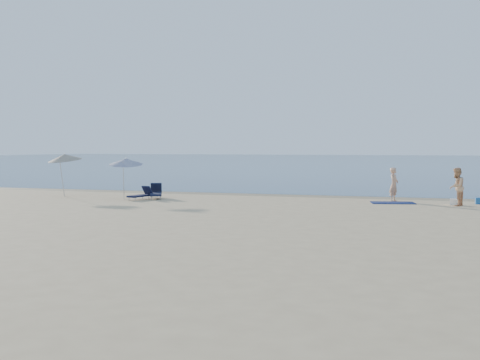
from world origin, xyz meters
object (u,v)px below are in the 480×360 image
object	(u,v)px
person_right	(457,187)
person_left	(394,185)
blue_cooler	(480,201)
umbrella_near	(126,162)

from	to	relation	value
person_right	person_left	bearing A→B (deg)	-100.54
blue_cooler	umbrella_near	xyz separation A→B (m)	(-17.01, -2.53, 1.76)
umbrella_near	blue_cooler	bearing A→B (deg)	-13.14
person_right	blue_cooler	bearing A→B (deg)	154.41
person_right	umbrella_near	bearing A→B (deg)	-69.52
person_left	umbrella_near	size ratio (longest dim) A/B	0.74
person_right	umbrella_near	size ratio (longest dim) A/B	0.77
person_left	person_right	bearing A→B (deg)	-100.00
person_left	blue_cooler	distance (m)	3.98
person_right	blue_cooler	size ratio (longest dim) A/B	4.02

